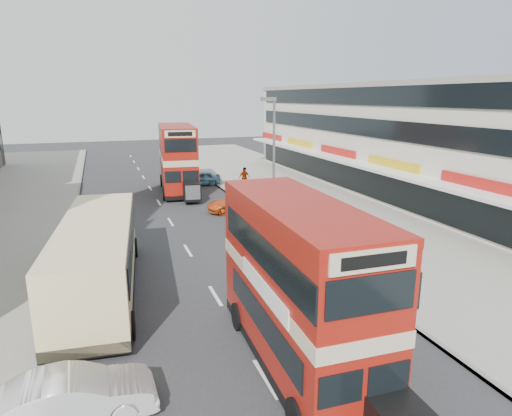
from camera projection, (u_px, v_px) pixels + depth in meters
name	position (u px, v px, depth m)	size (l,w,h in m)	color
road_surface	(171.00, 222.00, 29.62)	(12.00, 90.00, 0.01)	#28282B
pavement_right	(330.00, 207.00, 33.49)	(12.00, 90.00, 0.15)	gray
kerb_left	(72.00, 230.00, 27.63)	(0.20, 90.00, 0.16)	gray
kerb_right	(256.00, 213.00, 31.58)	(0.20, 90.00, 0.16)	gray
commercial_row	(405.00, 140.00, 36.76)	(9.90, 46.20, 9.30)	beige
street_lamp	(273.00, 150.00, 28.74)	(1.00, 0.20, 8.12)	slate
bus_main	(298.00, 285.00, 13.37)	(2.75, 9.18, 5.02)	black
bus_second	(178.00, 158.00, 38.49)	(3.66, 10.35, 5.58)	black
coach	(98.00, 254.00, 18.58)	(3.81, 11.25, 2.93)	black
car_left_front	(73.00, 398.00, 11.29)	(1.45, 4.15, 1.37)	white
car_right_a	(276.00, 226.00, 26.69)	(1.64, 4.03, 1.17)	maroon
car_right_b	(237.00, 203.00, 32.19)	(2.04, 4.42, 1.23)	#DC5116
car_right_c	(200.00, 178.00, 41.76)	(1.55, 3.85, 1.31)	teal
pedestrian_near	(299.00, 213.00, 27.65)	(0.69, 0.46, 1.86)	gray
pedestrian_far	(244.00, 178.00, 39.63)	(1.12, 0.47, 1.91)	gray
cyclist	(234.00, 218.00, 28.30)	(0.69, 1.79, 1.91)	gray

